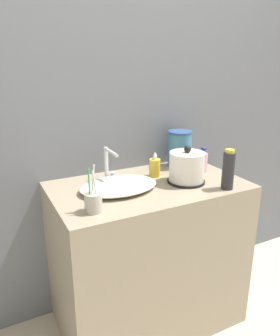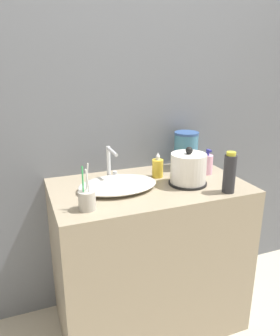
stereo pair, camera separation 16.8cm
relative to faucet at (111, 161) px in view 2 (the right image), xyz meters
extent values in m
cube|color=slate|center=(0.17, 0.18, 0.32)|extent=(6.00, 0.04, 2.60)
cube|color=gray|center=(0.17, -0.14, -0.54)|extent=(1.02, 0.60, 0.87)
ellipsoid|color=silver|center=(0.00, -0.14, -0.08)|extent=(0.41, 0.29, 0.05)
cylinder|color=silver|center=(0.00, 0.02, -0.01)|extent=(0.02, 0.02, 0.19)
cylinder|color=silver|center=(0.00, -0.05, 0.07)|extent=(0.02, 0.15, 0.02)
cylinder|color=silver|center=(0.03, 0.02, -0.09)|extent=(0.02, 0.02, 0.04)
cylinder|color=black|center=(0.36, -0.20, -0.10)|extent=(0.20, 0.20, 0.01)
cylinder|color=white|center=(0.36, -0.20, -0.02)|extent=(0.19, 0.19, 0.17)
sphere|color=black|center=(0.36, -0.20, 0.08)|extent=(0.04, 0.04, 0.04)
cylinder|color=#B7B2A8|center=(-0.20, -0.32, -0.06)|extent=(0.08, 0.08, 0.09)
cylinder|color=white|center=(-0.20, -0.31, 0.01)|extent=(0.02, 0.01, 0.18)
cylinder|color=green|center=(-0.22, -0.32, 0.01)|extent=(0.01, 0.03, 0.16)
cylinder|color=white|center=(-0.20, -0.33, 0.01)|extent=(0.02, 0.02, 0.16)
cylinder|color=#EAA8C6|center=(0.55, -0.10, -0.05)|extent=(0.06, 0.06, 0.11)
cylinder|color=#333399|center=(0.55, -0.10, 0.02)|extent=(0.02, 0.02, 0.02)
cube|color=#333399|center=(0.55, -0.11, 0.03)|extent=(0.02, 0.04, 0.01)
cylinder|color=gold|center=(0.26, -0.04, -0.06)|extent=(0.06, 0.06, 0.10)
cylinder|color=white|center=(0.26, -0.04, 0.00)|extent=(0.02, 0.02, 0.02)
cone|color=white|center=(0.26, -0.04, 0.02)|extent=(0.02, 0.02, 0.02)
cylinder|color=#28282D|center=(0.50, -0.38, -0.01)|extent=(0.06, 0.06, 0.19)
cylinder|color=gold|center=(0.50, -0.38, 0.09)|extent=(0.05, 0.05, 0.02)
cylinder|color=teal|center=(0.49, 0.05, 0.00)|extent=(0.14, 0.14, 0.21)
cylinder|color=#2D4C84|center=(0.49, 0.05, 0.11)|extent=(0.15, 0.15, 0.01)
camera|label=1|loc=(-0.61, -1.57, 0.52)|focal=35.00mm
camera|label=2|loc=(-0.46, -1.64, 0.52)|focal=35.00mm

